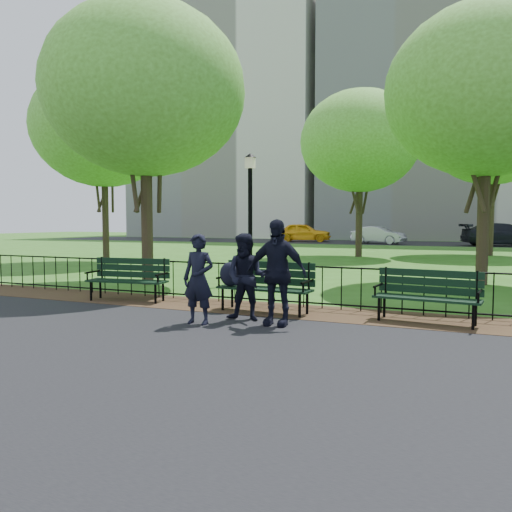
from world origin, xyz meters
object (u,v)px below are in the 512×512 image
at_px(tree_near_e, 487,91).
at_px(tree_far_e, 494,128).
at_px(tree_near_w, 145,91).
at_px(taxi, 303,232).
at_px(park_bench_main, 250,278).
at_px(person_mid, 246,277).
at_px(tree_far_c, 360,141).
at_px(park_bench_left_a, 129,275).
at_px(park_bench_right_a, 428,290).
at_px(person_right, 276,272).
at_px(person_left, 199,279).
at_px(lamppost, 250,213).
at_px(tree_mid_w, 104,127).
at_px(sedan_silver, 378,235).
at_px(sedan_dark, 503,235).

distance_m(tree_near_e, tree_far_e, 13.60).
xyz_separation_m(tree_near_w, taxi, (-4.81, 30.25, -4.67)).
height_order(park_bench_main, person_mid, person_mid).
xyz_separation_m(park_bench_main, tree_far_c, (-1.10, 16.51, 5.18)).
height_order(park_bench_main, tree_far_c, tree_far_c).
distance_m(park_bench_left_a, tree_far_c, 17.28).
relative_size(park_bench_left_a, park_bench_right_a, 1.03).
bearing_deg(park_bench_left_a, tree_far_c, 76.07).
bearing_deg(park_bench_main, person_right, -43.92).
bearing_deg(person_left, taxi, 103.46).
height_order(tree_near_e, tree_far_c, tree_far_c).
distance_m(park_bench_main, tree_far_c, 17.34).
xyz_separation_m(lamppost, tree_far_e, (7.02, 15.82, 4.60)).
height_order(tree_mid_w, tree_far_c, tree_mid_w).
distance_m(person_right, sedan_silver, 32.78).
height_order(tree_far_c, person_right, tree_far_c).
bearing_deg(taxi, lamppost, -176.17).
relative_size(tree_near_w, person_mid, 4.99).
height_order(park_bench_left_a, person_mid, person_mid).
bearing_deg(park_bench_right_a, tree_mid_w, 156.10).
xyz_separation_m(lamppost, sedan_silver, (-0.65, 27.28, -1.35)).
height_order(tree_near_e, taxi, tree_near_e).
relative_size(tree_near_w, sedan_silver, 1.87).
height_order(lamppost, person_left, lamppost).
relative_size(park_bench_main, lamppost, 0.52).
distance_m(tree_near_w, tree_mid_w, 8.20).
bearing_deg(person_left, sedan_silver, 92.67).
height_order(tree_mid_w, taxi, tree_mid_w).
relative_size(park_bench_right_a, sedan_dark, 0.32).
relative_size(lamppost, tree_near_w, 0.48).
relative_size(tree_near_e, person_mid, 4.96).
xyz_separation_m(park_bench_main, taxi, (-9.31, 33.14, 0.16)).
relative_size(taxi, sedan_silver, 1.15).
relative_size(park_bench_left_a, tree_near_e, 0.24).
xyz_separation_m(park_bench_right_a, sedan_silver, (-5.87, 31.34, 0.12)).
bearing_deg(tree_near_e, person_right, -114.49).
xyz_separation_m(park_bench_right_a, person_left, (-3.72, -1.69, 0.22)).
xyz_separation_m(park_bench_right_a, tree_far_e, (1.80, 19.87, 6.07)).
relative_size(person_left, person_right, 0.86).
bearing_deg(taxi, person_right, -173.95).
height_order(tree_near_w, tree_far_c, tree_far_c).
xyz_separation_m(park_bench_right_a, tree_near_w, (-7.88, 2.71, 4.92)).
bearing_deg(tree_far_e, park_bench_main, -104.46).
bearing_deg(tree_far_e, tree_near_e, -93.18).
relative_size(lamppost, person_left, 2.38).
relative_size(tree_far_c, sedan_silver, 1.99).
bearing_deg(tree_near_w, park_bench_main, -32.70).
xyz_separation_m(park_bench_left_a, sedan_dark, (9.58, 31.30, 0.24)).
bearing_deg(tree_far_c, tree_mid_w, -139.47).
xyz_separation_m(lamppost, tree_near_w, (-2.66, -1.35, 3.45)).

